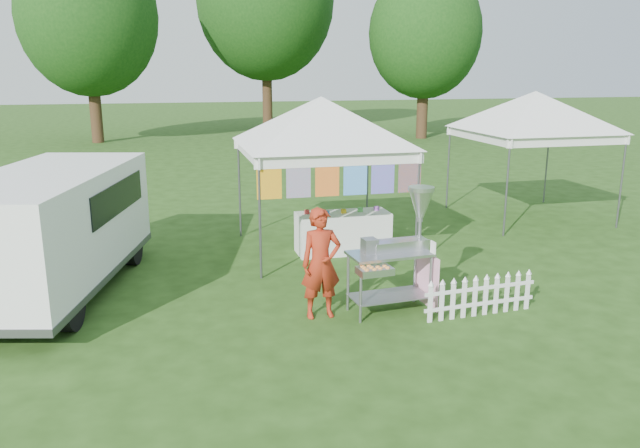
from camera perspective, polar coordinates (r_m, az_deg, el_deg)
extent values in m
plane|color=#224012|center=(9.25, 5.46, -8.32)|extent=(120.00, 120.00, 0.00)
cylinder|color=#59595E|center=(10.53, -5.51, 0.47)|extent=(0.04, 0.04, 2.10)
cylinder|color=#59595E|center=(11.29, 8.89, 1.29)|extent=(0.04, 0.04, 2.10)
cylinder|color=#59595E|center=(13.28, -7.37, 3.26)|extent=(0.04, 0.04, 2.10)
cylinder|color=#59595E|center=(13.89, 4.36, 3.81)|extent=(0.04, 0.04, 2.10)
cube|color=white|center=(10.65, 1.98, 5.89)|extent=(3.00, 0.03, 0.22)
cube|color=white|center=(13.38, -1.40, 7.57)|extent=(3.00, 0.03, 0.22)
pyramid|color=white|center=(11.92, 0.10, 11.60)|extent=(4.24, 4.24, 0.90)
cylinder|color=#59595E|center=(10.63, 1.98, 6.31)|extent=(3.00, 0.03, 0.03)
cube|color=#DB5618|center=(10.42, -4.67, 4.16)|extent=(0.42, 0.01, 0.70)
cube|color=#30B7AE|center=(10.51, -1.98, 4.29)|extent=(0.42, 0.01, 0.70)
cube|color=red|center=(10.62, 0.67, 4.40)|extent=(0.42, 0.01, 0.70)
cube|color=blue|center=(10.76, 3.25, 4.50)|extent=(0.42, 0.01, 0.70)
cube|color=purple|center=(10.92, 5.77, 4.59)|extent=(0.42, 0.01, 0.70)
cube|color=#DE5B0B|center=(11.09, 8.21, 4.67)|extent=(0.42, 0.01, 0.70)
cylinder|color=#59595E|center=(13.79, 16.71, 3.18)|extent=(0.04, 0.04, 2.10)
cylinder|color=#59595E|center=(15.43, 25.85, 3.47)|extent=(0.04, 0.04, 2.10)
cylinder|color=#59595E|center=(16.26, 11.65, 5.06)|extent=(0.04, 0.04, 2.10)
cylinder|color=#59595E|center=(17.67, 20.02, 5.21)|extent=(0.04, 0.04, 2.10)
cube|color=white|center=(14.43, 21.88, 7.05)|extent=(3.00, 0.03, 0.22)
cube|color=white|center=(16.80, 16.23, 8.35)|extent=(3.00, 0.03, 0.22)
pyramid|color=white|center=(15.53, 19.14, 11.42)|extent=(4.24, 4.24, 0.90)
cylinder|color=#59595E|center=(14.42, 21.90, 7.36)|extent=(3.00, 0.03, 0.03)
cylinder|color=#332412|center=(32.23, -19.89, 10.52)|extent=(0.56, 0.56, 3.96)
ellipsoid|color=#245216|center=(32.28, -20.48, 17.38)|extent=(6.40, 6.40, 7.36)
cylinder|color=#332412|center=(36.55, -4.86, 12.31)|extent=(0.56, 0.56, 4.84)
ellipsoid|color=#245216|center=(36.71, -5.02, 19.70)|extent=(7.60, 7.60, 8.74)
cylinder|color=#332412|center=(32.75, 9.35, 10.82)|extent=(0.56, 0.56, 3.52)
ellipsoid|color=#245216|center=(32.75, 9.60, 16.84)|extent=(5.60, 5.60, 6.44)
cylinder|color=gray|center=(8.82, 3.75, -6.29)|extent=(0.04, 0.04, 0.90)
cylinder|color=gray|center=(9.27, 10.06, -5.45)|extent=(0.04, 0.04, 0.90)
cylinder|color=gray|center=(9.26, 2.57, -5.28)|extent=(0.04, 0.04, 0.90)
cylinder|color=gray|center=(9.69, 8.65, -4.54)|extent=(0.04, 0.04, 0.90)
cube|color=gray|center=(9.31, 6.29, -6.53)|extent=(1.18, 0.66, 0.01)
cube|color=#B7B7BC|center=(9.11, 6.39, -2.71)|extent=(1.24, 0.69, 0.04)
cube|color=#B7B7BC|center=(9.20, 7.29, -1.95)|extent=(0.87, 0.32, 0.15)
cube|color=gray|center=(9.00, 4.55, -2.02)|extent=(0.22, 0.23, 0.22)
cylinder|color=gray|center=(9.25, 9.14, 0.34)|extent=(0.05, 0.05, 0.90)
cone|color=#B7B7BC|center=(9.19, 9.20, 1.85)|extent=(0.39, 0.39, 0.40)
cylinder|color=#B7B7BC|center=(9.15, 9.26, 3.19)|extent=(0.41, 0.41, 0.06)
cube|color=#B7B7BC|center=(8.65, 5.03, -4.28)|extent=(0.50, 0.34, 0.10)
cube|color=#F6A6C6|center=(9.51, 9.66, -4.94)|extent=(0.08, 0.75, 0.81)
cube|color=white|center=(9.08, 10.30, -2.12)|extent=(0.03, 0.14, 0.18)
imported|color=#9D2713|center=(8.91, 0.09, -3.62)|extent=(0.60, 0.40, 1.61)
cube|color=white|center=(10.65, -23.54, 0.01)|extent=(2.92, 4.97, 1.63)
cube|color=#59595E|center=(10.86, -23.12, -4.17)|extent=(2.95, 5.02, 0.11)
cube|color=white|center=(12.55, -19.85, 0.48)|extent=(1.87, 1.06, 0.84)
cube|color=black|center=(10.77, -17.94, 2.30)|extent=(0.63, 2.49, 0.51)
cube|color=black|center=(12.74, -19.61, 3.90)|extent=(1.54, 0.41, 0.51)
cylinder|color=black|center=(9.26, -21.90, -7.19)|extent=(0.35, 0.66, 0.63)
cylinder|color=black|center=(12.50, -24.00, -2.00)|extent=(0.35, 0.66, 0.63)
cylinder|color=black|center=(11.93, -16.77, -2.09)|extent=(0.35, 0.66, 0.63)
cube|color=white|center=(9.00, 10.05, -7.21)|extent=(0.07, 0.03, 0.56)
cube|color=white|center=(9.09, 11.06, -7.05)|extent=(0.07, 0.03, 0.56)
cube|color=white|center=(9.17, 12.05, -6.90)|extent=(0.07, 0.03, 0.56)
cube|color=white|center=(9.26, 13.02, -6.75)|extent=(0.07, 0.03, 0.56)
cube|color=white|center=(9.35, 13.97, -6.60)|extent=(0.07, 0.03, 0.56)
cube|color=white|center=(9.45, 14.90, -6.45)|extent=(0.07, 0.03, 0.56)
cube|color=white|center=(9.54, 15.81, -6.30)|extent=(0.07, 0.03, 0.56)
cube|color=white|center=(9.64, 16.70, -6.15)|extent=(0.07, 0.03, 0.56)
cube|color=white|center=(9.74, 17.58, -6.00)|extent=(0.07, 0.03, 0.56)
cube|color=white|center=(9.84, 18.43, -5.86)|extent=(0.07, 0.03, 0.56)
cube|color=white|center=(9.43, 14.40, -7.09)|extent=(1.80, 0.16, 0.05)
cube|color=white|center=(9.35, 14.49, -5.72)|extent=(1.80, 0.16, 0.05)
cube|color=white|center=(12.18, 2.10, -0.78)|extent=(1.80, 0.70, 0.79)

